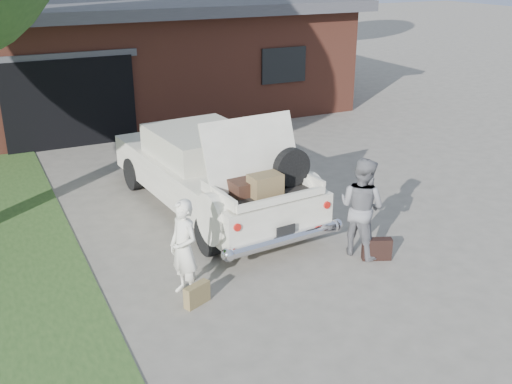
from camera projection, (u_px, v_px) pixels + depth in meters
name	position (u px, v px, depth m)	size (l,w,h in m)	color
ground	(273.00, 272.00, 9.14)	(90.00, 90.00, 0.00)	gray
house	(130.00, 54.00, 18.51)	(12.80, 7.80, 3.30)	brown
sedan	(211.00, 171.00, 11.16)	(2.42, 5.32, 2.09)	white
woman_left	(184.00, 249.00, 8.28)	(0.52, 0.34, 1.44)	white
woman_right	(362.00, 207.00, 9.43)	(0.79, 0.61, 1.62)	gray
suitcase_left	(197.00, 294.00, 8.23)	(0.40, 0.13, 0.31)	olive
suitcase_right	(377.00, 249.00, 9.46)	(0.46, 0.15, 0.36)	black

